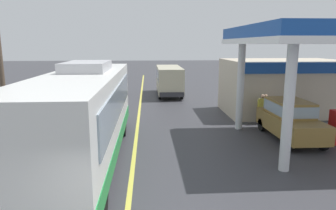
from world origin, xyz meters
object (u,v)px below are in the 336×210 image
Objects in this scene: coach_bus_main at (84,117)px; pedestrian_by_shop at (262,107)px; car_at_pump at (290,118)px; minibus_opposing_lane at (169,78)px; pedestrian_near_pump at (265,107)px.

pedestrian_by_shop is (8.63, 5.02, -0.79)m from coach_bus_main.
minibus_opposing_lane is at bearing 110.09° from car_at_pump.
car_at_pump is at bearing -88.67° from pedestrian_near_pump.
pedestrian_by_shop is at bearing 95.11° from car_at_pump.
minibus_opposing_lane reaches higher than car_at_pump.
car_at_pump is 2.81m from pedestrian_near_pump.
pedestrian_near_pump is at bearing 4.57° from pedestrian_by_shop.
car_at_pump is at bearing -69.91° from minibus_opposing_lane.
minibus_opposing_lane reaches higher than pedestrian_by_shop.
pedestrian_by_shop is at bearing -175.43° from pedestrian_near_pump.
coach_bus_main is 9.19m from car_at_pump.
pedestrian_near_pump is at bearing -65.22° from minibus_opposing_lane.
car_at_pump is at bearing -84.89° from pedestrian_by_shop.
car_at_pump is 2.80m from pedestrian_by_shop.
minibus_opposing_lane is 3.69× the size of pedestrian_by_shop.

